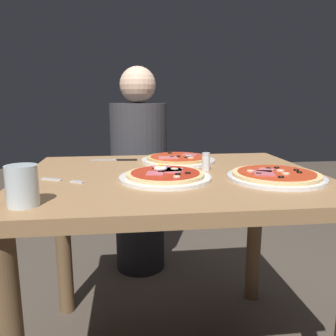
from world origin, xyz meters
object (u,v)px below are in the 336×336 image
pizza_foreground (165,176)px  water_glass_near (22,189)px  dining_table (172,208)px  knife (118,160)px  diner_person (139,177)px  pizza_across_left (276,176)px  fork (59,180)px  pizza_across_right (178,159)px  salt_shaker (206,162)px

pizza_foreground → water_glass_near: (-0.38, -0.24, 0.03)m
dining_table → knife: (-0.20, 0.29, 0.13)m
water_glass_near → diner_person: (0.32, 1.09, -0.22)m
pizza_across_left → fork: size_ratio=2.16×
dining_table → pizza_across_right: 0.27m
salt_shaker → diner_person: size_ratio=0.06×
dining_table → pizza_across_right: size_ratio=3.38×
pizza_across_right → diner_person: bearing=105.1°
pizza_foreground → pizza_across_left: pizza_foreground is taller
water_glass_near → salt_shaker: 0.65m
fork → salt_shaker: size_ratio=2.19×
fork → salt_shaker: bearing=11.1°
pizza_across_left → diner_person: diner_person is taller
pizza_across_right → diner_person: (-0.15, 0.54, -0.19)m
knife → pizza_across_right: bearing=-13.9°
knife → salt_shaker: salt_shaker is taller
pizza_across_right → water_glass_near: 0.72m
pizza_across_left → knife: (-0.52, 0.42, -0.01)m
pizza_across_right → pizza_across_left: bearing=-52.7°
pizza_across_left → salt_shaker: size_ratio=4.73×
pizza_across_right → water_glass_near: bearing=-130.5°
water_glass_near → fork: bearing=82.1°
water_glass_near → salt_shaker: bearing=33.5°
salt_shaker → pizza_foreground: bearing=-143.4°
dining_table → pizza_across_right: pizza_across_right is taller
pizza_across_left → fork: (-0.70, 0.07, -0.01)m
water_glass_near → diner_person: bearing=73.4°
pizza_across_left → diner_person: 1.00m
dining_table → fork: fork is taller
pizza_foreground → pizza_across_left: bearing=-6.7°
dining_table → diner_person: (-0.09, 0.77, -0.06)m
pizza_across_right → knife: pizza_across_right is taller
fork → dining_table: bearing=8.7°
fork → diner_person: bearing=70.8°
salt_shaker → knife: bearing=142.4°
pizza_foreground → diner_person: bearing=93.7°
fork → knife: knife is taller
pizza_across_left → pizza_across_right: bearing=127.3°
knife → fork: bearing=-116.9°
pizza_foreground → pizza_across_right: (0.09, 0.31, -0.00)m
fork → diner_person: size_ratio=0.12×
water_glass_near → fork: size_ratio=0.69×
pizza_foreground → fork: size_ratio=2.06×
pizza_across_right → knife: (-0.25, 0.06, -0.01)m
pizza_across_left → pizza_across_right: same height
pizza_across_right → knife: bearing=166.1°
pizza_across_left → water_glass_near: bearing=-165.3°
pizza_foreground → knife: 0.41m
pizza_foreground → pizza_across_right: bearing=73.8°
pizza_foreground → diner_person: size_ratio=0.26×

